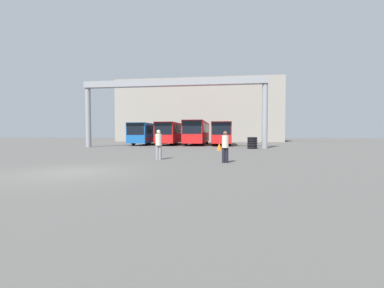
{
  "coord_description": "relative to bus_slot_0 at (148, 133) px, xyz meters",
  "views": [
    {
      "loc": [
        5.97,
        -9.15,
        1.47
      ],
      "look_at": [
        1.82,
        21.75,
        0.3
      ],
      "focal_mm": 24.0,
      "sensor_mm": 36.0,
      "label": 1
    }
  ],
  "objects": [
    {
      "name": "pedestrian_near_center",
      "position": [
        11.27,
        -22.62,
        -0.85
      ],
      "size": [
        0.34,
        0.34,
        1.64
      ],
      "rotation": [
        0.0,
        0.0,
        3.15
      ],
      "color": "black",
      "rests_on": "ground"
    },
    {
      "name": "bus_slot_1",
      "position": [
        3.58,
        0.81,
        0.05
      ],
      "size": [
        2.47,
        11.76,
        3.06
      ],
      "color": "red",
      "rests_on": "ground"
    },
    {
      "name": "bus_slot_3",
      "position": [
        10.73,
        0.03,
        0.04
      ],
      "size": [
        2.5,
        10.2,
        3.04
      ],
      "color": "red",
      "rests_on": "ground"
    },
    {
      "name": "traffic_cone",
      "position": [
        10.69,
        -12.14,
        -1.36
      ],
      "size": [
        0.48,
        0.48,
        0.7
      ],
      "color": "orange",
      "rests_on": "ground"
    },
    {
      "name": "building_backdrop",
      "position": [
        5.36,
        20.79,
        4.69
      ],
      "size": [
        34.09,
        12.0,
        12.81
      ],
      "color": "gray",
      "rests_on": "ground"
    },
    {
      "name": "overhead_gantry",
      "position": [
        5.36,
        -7.91,
        4.34
      ],
      "size": [
        20.59,
        0.8,
        7.53
      ],
      "color": "gray",
      "rests_on": "ground"
    },
    {
      "name": "bus_slot_0",
      "position": [
        0.0,
        0.0,
        0.0
      ],
      "size": [
        2.51,
        10.14,
        2.97
      ],
      "color": "#1959A5",
      "rests_on": "ground"
    },
    {
      "name": "ground_plane",
      "position": [
        5.36,
        -26.81,
        -1.72
      ],
      "size": [
        200.0,
        200.0,
        0.0
      ],
      "primitive_type": "plane",
      "color": "#514F4C"
    },
    {
      "name": "pedestrian_mid_left",
      "position": [
        7.41,
        -21.41,
        -0.79
      ],
      "size": [
        0.36,
        0.36,
        1.74
      ],
      "rotation": [
        0.0,
        0.0,
        0.2
      ],
      "color": "gray",
      "rests_on": "ground"
    },
    {
      "name": "tire_stack",
      "position": [
        13.98,
        -8.97,
        -1.12
      ],
      "size": [
        1.04,
        1.04,
        1.2
      ],
      "color": "black",
      "rests_on": "ground"
    },
    {
      "name": "bus_slot_2",
      "position": [
        7.15,
        1.15,
        0.17
      ],
      "size": [
        2.62,
        12.44,
        3.27
      ],
      "color": "red",
      "rests_on": "ground"
    }
  ]
}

